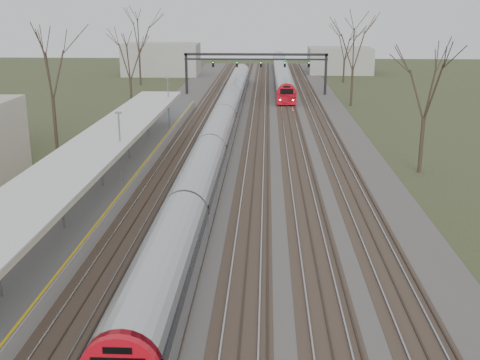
% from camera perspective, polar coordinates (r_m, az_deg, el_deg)
% --- Properties ---
extents(track_bed, '(24.00, 160.00, 0.22)m').
position_cam_1_polar(track_bed, '(60.59, 0.94, 4.16)').
color(track_bed, '#474442').
rests_on(track_bed, ground).
extents(platform, '(3.50, 69.00, 1.00)m').
position_cam_1_polar(platform, '(44.84, -11.70, 0.09)').
color(platform, '#9E9B93').
rests_on(platform, ground).
extents(canopy, '(4.10, 50.00, 3.11)m').
position_cam_1_polar(canopy, '(39.78, -13.53, 3.04)').
color(canopy, slate).
rests_on(canopy, platform).
extents(signal_gantry, '(21.00, 0.59, 6.08)m').
position_cam_1_polar(signal_gantry, '(89.59, 1.53, 11.19)').
color(signal_gantry, black).
rests_on(signal_gantry, ground).
extents(tree_west_far, '(5.50, 5.50, 11.33)m').
position_cam_1_polar(tree_west_far, '(55.76, -17.60, 10.65)').
color(tree_west_far, '#2D231C').
rests_on(tree_west_far, ground).
extents(tree_east_far, '(5.00, 5.00, 10.30)m').
position_cam_1_polar(tree_east_far, '(48.10, 17.31, 9.03)').
color(tree_east_far, '#2D231C').
rests_on(tree_east_far, ground).
extents(train_near, '(2.62, 90.21, 3.05)m').
position_cam_1_polar(train_near, '(61.89, -1.59, 5.75)').
color(train_near, '#A2A4AC').
rests_on(train_near, ground).
extents(train_far, '(2.62, 60.21, 3.05)m').
position_cam_1_polar(train_far, '(108.53, 3.97, 10.20)').
color(train_far, '#A2A4AC').
rests_on(train_far, ground).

